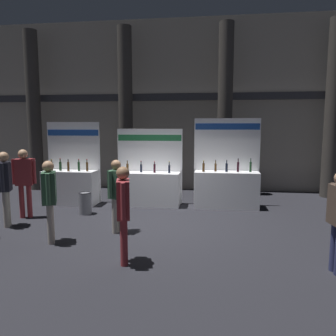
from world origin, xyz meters
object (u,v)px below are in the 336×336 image
(trash_bin, at_px, (85,203))
(visitor_4, at_px, (49,194))
(exhibitor_booth_1, at_px, (148,186))
(visitor_5, at_px, (5,182))
(visitor_2, at_px, (24,177))
(exhibitor_booth_0, at_px, (71,184))
(exhibitor_booth_2, at_px, (226,185))
(visitor_3, at_px, (116,190))
(visitor_1, at_px, (123,207))

(trash_bin, xyz_separation_m, visitor_4, (0.14, -2.13, 0.69))
(exhibitor_booth_1, height_order, visitor_5, exhibitor_booth_1)
(visitor_4, distance_m, visitor_5, 1.76)
(visitor_2, bearing_deg, exhibitor_booth_0, 53.93)
(exhibitor_booth_0, height_order, visitor_4, exhibitor_booth_0)
(exhibitor_booth_0, distance_m, exhibitor_booth_2, 4.61)
(visitor_5, bearing_deg, trash_bin, -69.26)
(visitor_3, relative_size, visitor_4, 0.97)
(exhibitor_booth_1, relative_size, visitor_3, 1.40)
(exhibitor_booth_2, bearing_deg, visitor_4, -137.04)
(exhibitor_booth_0, distance_m, exhibitor_booth_1, 2.33)
(exhibitor_booth_2, bearing_deg, visitor_3, -133.95)
(exhibitor_booth_1, distance_m, visitor_4, 3.60)
(exhibitor_booth_2, height_order, trash_bin, exhibitor_booth_2)
(exhibitor_booth_2, xyz_separation_m, visitor_1, (-1.89, -4.15, 0.36))
(visitor_2, relative_size, visitor_3, 1.09)
(visitor_2, bearing_deg, visitor_3, -34.85)
(visitor_2, bearing_deg, exhibitor_booth_1, 13.41)
(exhibitor_booth_1, height_order, visitor_2, exhibitor_booth_1)
(trash_bin, distance_m, visitor_1, 3.53)
(exhibitor_booth_0, relative_size, visitor_4, 1.48)
(visitor_2, bearing_deg, visitor_4, -64.59)
(visitor_1, bearing_deg, visitor_4, 50.93)
(exhibitor_booth_0, height_order, visitor_3, exhibitor_booth_0)
(exhibitor_booth_1, xyz_separation_m, trash_bin, (-1.47, -1.19, -0.29))
(trash_bin, bearing_deg, exhibitor_booth_2, 18.25)
(exhibitor_booth_0, relative_size, visitor_3, 1.52)
(visitor_2, distance_m, visitor_4, 2.20)
(visitor_1, bearing_deg, visitor_5, 48.52)
(exhibitor_booth_0, distance_m, visitor_3, 3.20)
(visitor_1, xyz_separation_m, visitor_2, (-3.23, 2.39, 0.06))
(exhibitor_booth_1, distance_m, visitor_3, 2.56)
(visitor_3, relative_size, visitor_5, 0.92)
(exhibitor_booth_2, bearing_deg, visitor_5, -154.07)
(visitor_3, bearing_deg, exhibitor_booth_2, 157.07)
(exhibitor_booth_2, relative_size, visitor_2, 1.46)
(trash_bin, bearing_deg, visitor_1, -57.44)
(visitor_2, height_order, visitor_3, visitor_2)
(trash_bin, distance_m, visitor_3, 1.95)
(exhibitor_booth_2, relative_size, visitor_4, 1.54)
(trash_bin, xyz_separation_m, visitor_1, (1.86, -2.91, 0.70))
(exhibitor_booth_1, height_order, exhibitor_booth_2, exhibitor_booth_2)
(exhibitor_booth_0, bearing_deg, exhibitor_booth_2, 2.46)
(exhibitor_booth_2, xyz_separation_m, visitor_5, (-5.15, -2.50, 0.40))
(visitor_3, height_order, visitor_4, visitor_4)
(visitor_1, xyz_separation_m, visitor_5, (-3.25, 1.65, 0.05))
(visitor_1, xyz_separation_m, visitor_4, (-1.72, 0.78, -0.01))
(visitor_1, height_order, visitor_5, visitor_5)
(exhibitor_booth_1, relative_size, visitor_1, 1.35)
(exhibitor_booth_0, height_order, visitor_5, exhibitor_booth_0)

